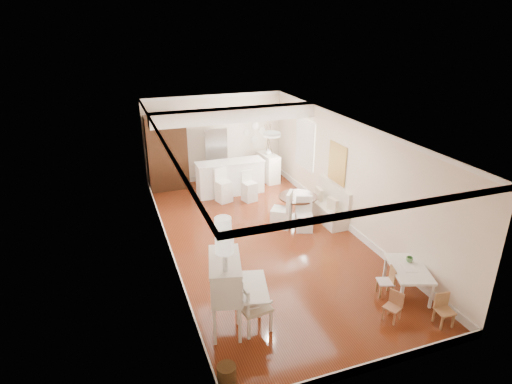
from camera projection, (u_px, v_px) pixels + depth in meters
room at (260, 158)px, 9.99m from camera, size 9.00×9.04×2.82m
secretary_bureau at (226, 293)px, 7.30m from camera, size 1.25×1.27×1.33m
gustavian_armchair at (254, 305)px, 7.30m from camera, size 0.61×0.61×0.94m
wicker_basket at (227, 374)px, 6.32m from camera, size 0.38×0.38×0.29m
kids_table at (407, 280)px, 8.34m from camera, size 0.99×1.27×0.56m
kids_chair_a at (392, 307)px, 7.56m from camera, size 0.36×0.36×0.56m
kids_chair_b at (385, 281)px, 8.26m from camera, size 0.36×0.36×0.60m
kids_chair_c at (445, 311)px, 7.44m from camera, size 0.31×0.31×0.59m
banquette at (327, 202)px, 11.31m from camera, size 0.52×1.60×0.98m
dining_table at (297, 208)px, 11.31m from camera, size 1.09×1.09×0.69m
slip_chair_near at (304, 215)px, 10.75m from camera, size 0.53×0.54×0.86m
slip_chair_far at (281, 209)px, 10.92m from camera, size 0.66×0.65×0.97m
breakfast_counter at (230, 178)px, 12.98m from camera, size 2.05×0.65×1.03m
bar_stool_left at (224, 186)px, 12.41m from camera, size 0.50×0.50×0.99m
bar_stool_right at (249, 186)px, 12.47m from camera, size 0.44×0.44×0.90m
pantry_cabinet at (167, 153)px, 13.15m from camera, size 1.20×0.60×2.30m
fridge at (227, 155)px, 13.81m from camera, size 0.75×0.65×1.80m
sideboard at (268, 167)px, 14.04m from camera, size 0.52×0.99×0.91m
pencil_cup at (409, 259)px, 8.41m from camera, size 0.18×0.18×0.11m
branch_vase at (268, 151)px, 13.79m from camera, size 0.25×0.25×0.20m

